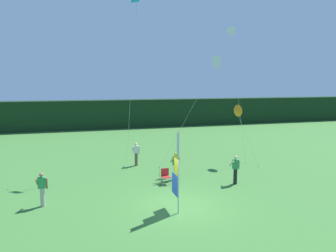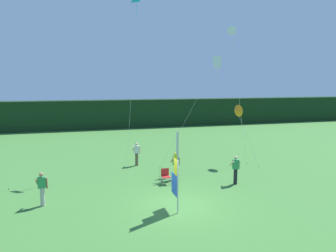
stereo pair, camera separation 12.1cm
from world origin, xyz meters
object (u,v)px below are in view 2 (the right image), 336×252
object	(u,v)px
person_far_right	(137,153)
folding_chair	(166,175)
person_mid_field	(42,188)
kite_orange_delta_4	(237,111)
person_far_left	(236,169)
kite_cyan_diamond_1	(136,8)
kite_white_delta_3	(231,32)
banner_flag	(176,173)
person_near_banner	(176,165)
kite_white_diamond_0	(214,69)

from	to	relation	value
person_far_right	folding_chair	size ratio (longest dim) A/B	1.89
person_mid_field	kite_orange_delta_4	world-z (taller)	kite_orange_delta_4
person_far_left	folding_chair	world-z (taller)	person_far_left
person_far_left	kite_orange_delta_4	size ratio (longest dim) A/B	0.39
person_far_left	kite_cyan_diamond_1	bearing A→B (deg)	129.69
person_far_right	kite_cyan_diamond_1	world-z (taller)	kite_cyan_diamond_1
person_far_right	kite_white_delta_3	bearing A→B (deg)	-3.53
person_far_left	kite_white_delta_3	xyz separation A→B (m)	(2.12, 5.26, 8.70)
banner_flag	kite_cyan_diamond_1	xyz separation A→B (m)	(-0.27, 8.54, 9.13)
person_mid_field	person_far_left	bearing A→B (deg)	2.69
folding_chair	kite_cyan_diamond_1	world-z (taller)	kite_cyan_diamond_1
person_near_banner	person_far_left	distance (m)	3.62
kite_cyan_diamond_1	banner_flag	bearing A→B (deg)	-88.16
kite_white_diamond_0	person_mid_field	bearing A→B (deg)	-158.18
person_mid_field	person_near_banner	bearing A→B (deg)	17.45
kite_white_diamond_0	kite_cyan_diamond_1	world-z (taller)	kite_cyan_diamond_1
person_near_banner	kite_cyan_diamond_1	world-z (taller)	kite_cyan_diamond_1
person_far_right	kite_white_delta_3	world-z (taller)	kite_white_delta_3
kite_white_delta_3	banner_flag	bearing A→B (deg)	-129.59
person_mid_field	folding_chair	xyz separation A→B (m)	(6.63, 1.69, -0.38)
banner_flag	person_near_banner	xyz separation A→B (m)	(1.40, 4.62, -0.94)
kite_white_delta_3	kite_orange_delta_4	size ratio (longest dim) A/B	2.30
person_mid_field	kite_white_delta_3	xyz separation A→B (m)	(12.70, 5.75, 8.71)
kite_white_diamond_0	kite_white_delta_3	world-z (taller)	kite_white_delta_3
banner_flag	folding_chair	bearing A→B (deg)	81.83
person_far_right	kite_white_diamond_0	xyz separation A→B (m)	(5.04, -1.89, 5.98)
person_far_left	banner_flag	bearing A→B (deg)	-148.48
person_near_banner	kite_orange_delta_4	distance (m)	6.57
person_near_banner	person_far_right	world-z (taller)	person_far_right
person_far_left	folding_chair	distance (m)	4.14
person_mid_field	person_far_left	size ratio (longest dim) A/B	0.99
person_near_banner	person_far_right	size ratio (longest dim) A/B	0.99
person_far_left	kite_white_diamond_0	size ratio (longest dim) A/B	0.22
kite_white_delta_3	kite_orange_delta_4	bearing A→B (deg)	-84.91
banner_flag	folding_chair	distance (m)	4.21
person_far_left	kite_cyan_diamond_1	xyz separation A→B (m)	(-4.79, 5.77, 10.05)
folding_chair	person_far_left	bearing A→B (deg)	-16.80
person_far_left	person_far_right	xyz separation A→B (m)	(-4.90, 5.69, -0.01)
person_far_left	folding_chair	xyz separation A→B (m)	(-3.95, 1.19, -0.39)
person_near_banner	kite_white_delta_3	world-z (taller)	kite_white_delta_3
kite_white_delta_3	kite_orange_delta_4	world-z (taller)	kite_white_delta_3
person_mid_field	kite_cyan_diamond_1	xyz separation A→B (m)	(5.79, 6.27, 10.06)
person_far_right	kite_orange_delta_4	world-z (taller)	kite_orange_delta_4
person_near_banner	person_mid_field	world-z (taller)	person_mid_field
person_near_banner	person_far_left	xyz separation A→B (m)	(3.11, -1.85, 0.02)
person_far_left	kite_orange_delta_4	xyz separation A→B (m)	(2.22, 4.19, 3.01)
person_far_left	kite_orange_delta_4	distance (m)	5.62
kite_white_diamond_0	kite_white_delta_3	size ratio (longest dim) A/B	0.77
folding_chair	kite_white_delta_3	bearing A→B (deg)	33.82
folding_chair	kite_orange_delta_4	size ratio (longest dim) A/B	0.20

